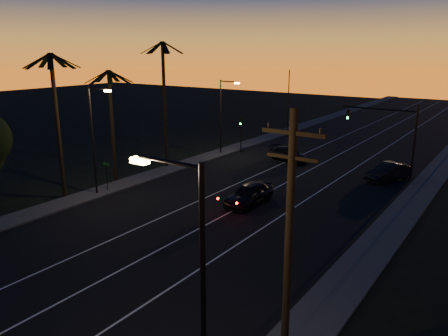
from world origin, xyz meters
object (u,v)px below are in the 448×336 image
Objects in this scene: lead_car at (249,194)px; right_car at (388,172)px; signal_mast at (389,126)px; utility_pole at (289,245)px; cross_car at (289,154)px.

lead_car is 14.80m from right_car.
signal_mast is at bearing 112.96° from right_car.
utility_pole is 19.25m from lead_car.
cross_car is at bearing 104.69° from lead_car.
right_car is 0.97× the size of cross_car.
lead_car is at bearing -75.31° from cross_car.
right_car is (7.18, 12.94, -0.04)m from lead_car.
lead_car is at bearing 125.51° from utility_pole.
cross_car is (-14.65, 29.61, -4.59)m from utility_pole.
utility_pole reaches higher than right_car.
signal_mast is 1.38× the size of right_car.
signal_mast is 1.28× the size of lead_car.
signal_mast is at bearing 66.49° from lead_car.
signal_mast is 10.97m from cross_car.
utility_pole reaches higher than cross_car.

